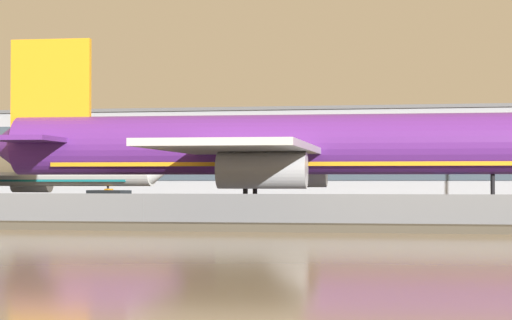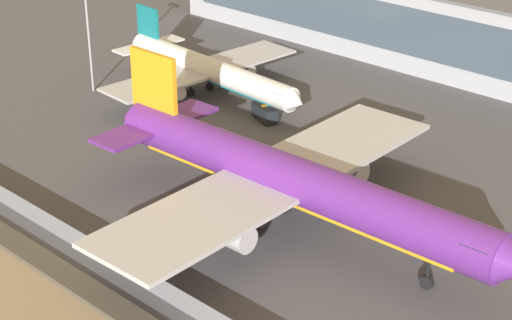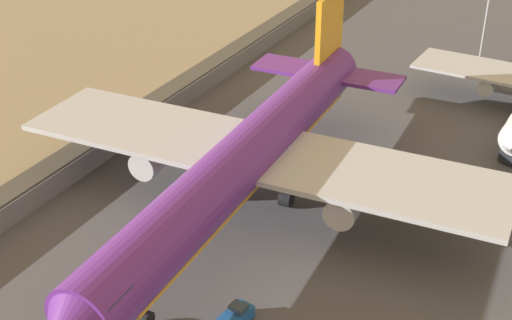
{
  "view_description": "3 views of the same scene",
  "coord_description": "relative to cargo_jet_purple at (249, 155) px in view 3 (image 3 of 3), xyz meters",
  "views": [
    {
      "loc": [
        21.47,
        -86.73,
        3.36
      ],
      "look_at": [
        4.87,
        3.38,
        5.31
      ],
      "focal_mm": 70.0,
      "sensor_mm": 36.0,
      "label": 1
    },
    {
      "loc": [
        64.49,
        -62.64,
        50.84
      ],
      "look_at": [
        -0.8,
        6.8,
        5.2
      ],
      "focal_mm": 60.0,
      "sensor_mm": 36.0,
      "label": 2
    },
    {
      "loc": [
        61.15,
        31.89,
        39.39
      ],
      "look_at": [
        6.47,
        3.99,
        5.74
      ],
      "focal_mm": 50.0,
      "sensor_mm": 36.0,
      "label": 3
    }
  ],
  "objects": [
    {
      "name": "ground_plane",
      "position": [
        -7.09,
        -3.56,
        -6.49
      ],
      "size": [
        500.0,
        500.0,
        0.0
      ],
      "primitive_type": "plane",
      "color": "#4C4C51"
    },
    {
      "name": "shoreline_seawall",
      "position": [
        -7.09,
        -24.06,
        -6.24
      ],
      "size": [
        320.0,
        3.0,
        0.5
      ],
      "color": "#474238",
      "rests_on": "ground"
    },
    {
      "name": "perimeter_fence",
      "position": [
        -7.09,
        -19.56,
        -5.26
      ],
      "size": [
        280.0,
        0.1,
        2.45
      ],
      "color": "slate",
      "rests_on": "ground"
    },
    {
      "name": "cargo_jet_purple",
      "position": [
        0.0,
        0.0,
        0.0
      ],
      "size": [
        58.68,
        50.23,
        16.99
      ],
      "color": "#602889",
      "rests_on": "ground"
    },
    {
      "name": "baggage_tug",
      "position": [
        15.52,
        6.83,
        -5.68
      ],
      "size": [
        3.41,
        2.07,
        1.8
      ],
      "color": "#19519E",
      "rests_on": "ground"
    }
  ]
}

